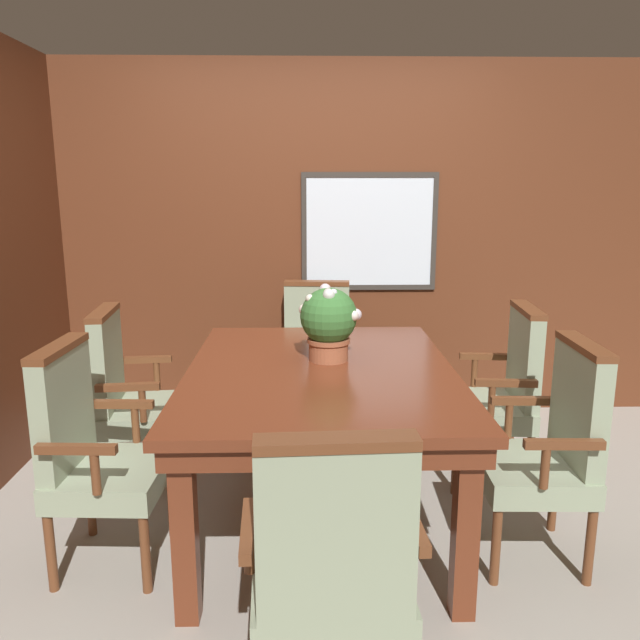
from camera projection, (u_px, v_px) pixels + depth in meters
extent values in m
plane|color=#A39E93|center=(322.00, 521.00, 3.08)|extent=(14.00, 14.00, 0.00)
cube|color=#5B2D19|center=(316.00, 243.00, 4.37)|extent=(7.20, 0.06, 2.45)
cube|color=white|center=(369.00, 232.00, 4.32)|extent=(0.87, 0.01, 0.74)
cube|color=#38332D|center=(370.00, 175.00, 4.23)|extent=(0.94, 0.02, 0.04)
cube|color=#38332D|center=(368.00, 287.00, 4.40)|extent=(0.94, 0.02, 0.03)
cube|color=#38332D|center=(304.00, 232.00, 4.31)|extent=(0.04, 0.02, 0.74)
cube|color=#38332D|center=(434.00, 232.00, 4.33)|extent=(0.03, 0.02, 0.74)
cube|color=maroon|center=(185.00, 533.00, 2.32)|extent=(0.09, 0.09, 0.73)
cube|color=maroon|center=(465.00, 529.00, 2.34)|extent=(0.09, 0.09, 0.73)
cube|color=maroon|center=(231.00, 398.00, 3.77)|extent=(0.09, 0.09, 0.73)
cube|color=maroon|center=(404.00, 397.00, 3.79)|extent=(0.09, 0.09, 0.73)
cube|color=maroon|center=(321.00, 386.00, 2.98)|extent=(1.20, 1.63, 0.09)
cube|color=maroon|center=(321.00, 372.00, 2.97)|extent=(1.26, 1.69, 0.04)
cylinder|color=brown|center=(145.00, 553.00, 2.52)|extent=(0.04, 0.04, 0.35)
cylinder|color=brown|center=(172.00, 502.00, 2.93)|extent=(0.04, 0.04, 0.35)
cylinder|color=brown|center=(51.00, 552.00, 2.53)|extent=(0.04, 0.04, 0.35)
cylinder|color=brown|center=(90.00, 501.00, 2.94)|extent=(0.04, 0.04, 0.35)
cube|color=#93A384|center=(112.00, 477.00, 2.68)|extent=(0.47, 0.50, 0.11)
cube|color=#93A384|center=(63.00, 410.00, 2.62)|extent=(0.10, 0.44, 0.50)
cube|color=brown|center=(58.00, 348.00, 2.56)|extent=(0.11, 0.44, 0.03)
cylinder|color=brown|center=(95.00, 472.00, 2.41)|extent=(0.04, 0.04, 0.19)
cube|color=brown|center=(76.00, 449.00, 2.39)|extent=(0.31, 0.05, 0.04)
cylinder|color=brown|center=(136.00, 423.00, 2.89)|extent=(0.04, 0.04, 0.19)
cube|color=brown|center=(120.00, 404.00, 2.87)|extent=(0.31, 0.05, 0.04)
cylinder|color=brown|center=(472.00, 496.00, 2.98)|extent=(0.04, 0.04, 0.35)
cylinder|color=brown|center=(496.00, 546.00, 2.57)|extent=(0.04, 0.04, 0.35)
cylinder|color=brown|center=(554.00, 497.00, 2.98)|extent=(0.04, 0.04, 0.35)
cylinder|color=brown|center=(590.00, 546.00, 2.57)|extent=(0.04, 0.04, 0.35)
cube|color=#93A384|center=(531.00, 472.00, 2.73)|extent=(0.46, 0.49, 0.11)
cube|color=#93A384|center=(579.00, 406.00, 2.66)|extent=(0.09, 0.44, 0.50)
cube|color=brown|center=(585.00, 346.00, 2.60)|extent=(0.10, 0.44, 0.03)
cylinder|color=brown|center=(509.00, 419.00, 2.94)|extent=(0.04, 0.04, 0.19)
cube|color=brown|center=(524.00, 401.00, 2.91)|extent=(0.31, 0.05, 0.04)
cylinder|color=brown|center=(545.00, 466.00, 2.45)|extent=(0.04, 0.04, 0.19)
cube|color=brown|center=(564.00, 444.00, 2.43)|extent=(0.31, 0.05, 0.04)
cylinder|color=brown|center=(384.00, 609.00, 2.19)|extent=(0.04, 0.04, 0.35)
cylinder|color=brown|center=(265.00, 615.00, 2.16)|extent=(0.04, 0.04, 0.35)
cube|color=#93A384|center=(330.00, 590.00, 1.94)|extent=(0.50, 0.47, 0.11)
cube|color=#93A384|center=(336.00, 534.00, 1.69)|extent=(0.44, 0.10, 0.50)
cube|color=brown|center=(337.00, 442.00, 1.63)|extent=(0.44, 0.11, 0.03)
cylinder|color=brown|center=(408.00, 538.00, 1.96)|extent=(0.04, 0.04, 0.19)
cube|color=brown|center=(413.00, 523.00, 1.87)|extent=(0.05, 0.31, 0.04)
cylinder|color=brown|center=(249.00, 545.00, 1.92)|extent=(0.04, 0.04, 0.19)
cube|color=brown|center=(247.00, 529.00, 1.83)|extent=(0.05, 0.31, 0.04)
cylinder|color=brown|center=(179.00, 468.00, 3.27)|extent=(0.04, 0.04, 0.35)
cylinder|color=brown|center=(187.00, 437.00, 3.68)|extent=(0.04, 0.04, 0.35)
cylinder|color=brown|center=(103.00, 472.00, 3.23)|extent=(0.04, 0.04, 0.35)
cylinder|color=brown|center=(120.00, 440.00, 3.64)|extent=(0.04, 0.04, 0.35)
cube|color=#93A384|center=(146.00, 414.00, 3.41)|extent=(0.49, 0.51, 0.11)
cube|color=#93A384|center=(107.00, 361.00, 3.32)|extent=(0.12, 0.44, 0.50)
cube|color=brown|center=(103.00, 313.00, 3.26)|extent=(0.12, 0.45, 0.03)
cylinder|color=brown|center=(143.00, 404.00, 3.14)|extent=(0.04, 0.04, 0.19)
cube|color=brown|center=(128.00, 387.00, 3.11)|extent=(0.32, 0.06, 0.04)
cylinder|color=brown|center=(157.00, 375.00, 3.62)|extent=(0.04, 0.04, 0.19)
cube|color=brown|center=(144.00, 360.00, 3.59)|extent=(0.32, 0.06, 0.04)
cylinder|color=brown|center=(445.00, 433.00, 3.73)|extent=(0.04, 0.04, 0.35)
cylinder|color=brown|center=(456.00, 464.00, 3.33)|extent=(0.04, 0.04, 0.35)
cylinder|color=brown|center=(511.00, 434.00, 3.71)|extent=(0.04, 0.04, 0.35)
cylinder|color=brown|center=(529.00, 466.00, 3.30)|extent=(0.04, 0.04, 0.35)
cube|color=#93A384|center=(487.00, 410.00, 3.47)|extent=(0.49, 0.51, 0.11)
cube|color=#93A384|center=(524.00, 358.00, 3.39)|extent=(0.12, 0.44, 0.50)
cube|color=brown|center=(528.00, 310.00, 3.33)|extent=(0.13, 0.45, 0.03)
cylinder|color=brown|center=(474.00, 371.00, 3.68)|extent=(0.04, 0.04, 0.19)
cube|color=brown|center=(487.00, 356.00, 3.66)|extent=(0.32, 0.06, 0.04)
cylinder|color=brown|center=(492.00, 400.00, 3.20)|extent=(0.04, 0.04, 0.19)
cube|color=brown|center=(506.00, 383.00, 3.17)|extent=(0.32, 0.06, 0.04)
cylinder|color=brown|center=(281.00, 414.00, 4.03)|extent=(0.04, 0.04, 0.35)
cylinder|color=brown|center=(346.00, 416.00, 4.01)|extent=(0.04, 0.04, 0.35)
cylinder|color=brown|center=(287.00, 395.00, 4.41)|extent=(0.04, 0.04, 0.35)
cylinder|color=brown|center=(346.00, 396.00, 4.39)|extent=(0.04, 0.04, 0.35)
cube|color=#93A384|center=(315.00, 372.00, 4.16)|extent=(0.51, 0.48, 0.11)
cube|color=#93A384|center=(317.00, 322.00, 4.27)|extent=(0.44, 0.11, 0.50)
cube|color=brown|center=(317.00, 283.00, 4.21)|extent=(0.44, 0.12, 0.03)
cylinder|color=brown|center=(277.00, 352.00, 4.11)|extent=(0.04, 0.04, 0.19)
cube|color=brown|center=(278.00, 336.00, 4.15)|extent=(0.06, 0.32, 0.04)
cylinder|color=brown|center=(353.00, 353.00, 4.08)|extent=(0.04, 0.04, 0.19)
cube|color=brown|center=(353.00, 337.00, 4.13)|extent=(0.06, 0.32, 0.04)
cylinder|color=#9E5638|center=(329.00, 349.00, 3.09)|extent=(0.19, 0.19, 0.11)
cylinder|color=#9E5638|center=(329.00, 340.00, 3.08)|extent=(0.21, 0.21, 0.02)
sphere|color=#387033|center=(329.00, 316.00, 3.05)|extent=(0.28, 0.28, 0.28)
sphere|color=silver|center=(329.00, 295.00, 2.96)|extent=(0.06, 0.06, 0.06)
sphere|color=silver|center=(353.00, 316.00, 2.99)|extent=(0.05, 0.05, 0.05)
sphere|color=silver|center=(305.00, 310.00, 3.10)|extent=(0.06, 0.06, 0.06)
sphere|color=silver|center=(310.00, 299.00, 3.01)|extent=(0.04, 0.04, 0.04)
sphere|color=silver|center=(345.00, 304.00, 3.13)|extent=(0.05, 0.05, 0.05)
sphere|color=silver|center=(325.00, 289.00, 3.06)|extent=(0.06, 0.06, 0.06)
sphere|color=silver|center=(312.00, 301.00, 3.12)|extent=(0.04, 0.04, 0.04)
sphere|color=silver|center=(356.00, 315.00, 3.04)|extent=(0.06, 0.06, 0.06)
sphere|color=silver|center=(334.00, 293.00, 2.98)|extent=(0.04, 0.04, 0.04)
sphere|color=silver|center=(328.00, 293.00, 2.98)|extent=(0.05, 0.05, 0.05)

